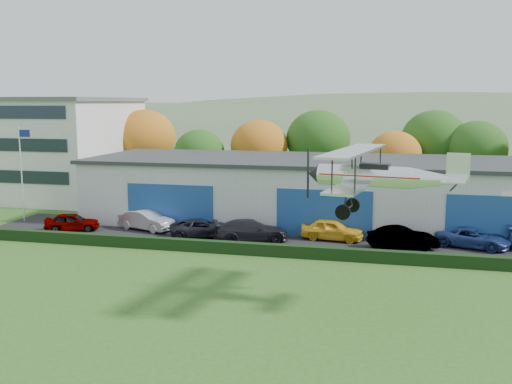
% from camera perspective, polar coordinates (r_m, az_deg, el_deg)
% --- Properties ---
extents(ground, '(300.00, 300.00, 0.00)m').
position_cam_1_polar(ground, '(23.93, -12.37, -15.82)').
color(ground, '#2F571B').
rests_on(ground, ground).
extents(apron, '(48.00, 9.00, 0.05)m').
position_cam_1_polar(apron, '(42.24, 3.81, -4.69)').
color(apron, black).
rests_on(apron, ground).
extents(hedge, '(46.00, 0.60, 0.80)m').
position_cam_1_polar(hedge, '(37.56, 2.61, -5.81)').
color(hedge, black).
rests_on(hedge, ground).
extents(hangar, '(40.60, 12.60, 5.30)m').
position_cam_1_polar(hangar, '(48.28, 7.55, 0.15)').
color(hangar, '#B2B7BC').
rests_on(hangar, ground).
extents(office_block, '(20.60, 15.60, 10.40)m').
position_cam_1_polar(office_block, '(66.43, -21.40, 4.20)').
color(office_block, silver).
rests_on(office_block, ground).
extents(flagpole, '(1.05, 0.10, 8.00)m').
position_cam_1_polar(flagpole, '(51.22, -22.10, 2.47)').
color(flagpole, silver).
rests_on(flagpole, ground).
extents(tree_belt, '(75.70, 13.22, 10.12)m').
position_cam_1_polar(tree_belt, '(60.94, 4.92, 4.78)').
color(tree_belt, '#3D2614').
rests_on(tree_belt, ground).
extents(distant_hills, '(430.00, 196.00, 56.00)m').
position_cam_1_polar(distant_hills, '(161.77, 8.13, 0.62)').
color(distant_hills, '#4C6642').
rests_on(distant_hills, ground).
extents(car_0, '(4.38, 2.92, 1.39)m').
position_cam_1_polar(car_0, '(46.96, -17.71, -2.82)').
color(car_0, gray).
rests_on(car_0, apron).
extents(car_1, '(5.00, 3.09, 1.56)m').
position_cam_1_polar(car_1, '(45.76, -10.76, -2.74)').
color(car_1, silver).
rests_on(car_1, apron).
extents(car_2, '(5.23, 3.82, 1.32)m').
position_cam_1_polar(car_2, '(42.86, -5.36, -3.57)').
color(car_2, black).
rests_on(car_2, apron).
extents(car_3, '(5.77, 4.02, 1.55)m').
position_cam_1_polar(car_3, '(41.38, -0.52, -3.82)').
color(car_3, black).
rests_on(car_3, apron).
extents(car_4, '(4.64, 2.30, 1.52)m').
position_cam_1_polar(car_4, '(42.11, 7.54, -3.70)').
color(car_4, gold).
rests_on(car_4, apron).
extents(car_5, '(4.89, 2.86, 1.52)m').
position_cam_1_polar(car_5, '(40.43, 14.31, -4.42)').
color(car_5, gray).
rests_on(car_5, apron).
extents(car_6, '(5.32, 3.63, 1.35)m').
position_cam_1_polar(car_6, '(42.31, 20.64, -4.25)').
color(car_6, navy).
rests_on(car_6, apron).
extents(biplane, '(7.69, 8.80, 3.27)m').
position_cam_1_polar(biplane, '(28.20, 11.83, 1.72)').
color(biplane, silver).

